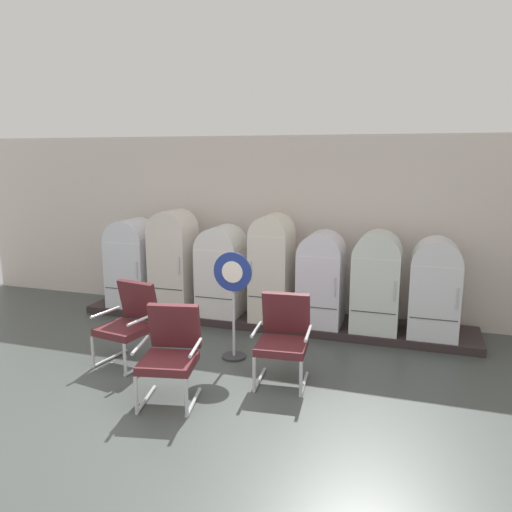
{
  "coord_description": "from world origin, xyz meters",
  "views": [
    {
      "loc": [
        2.14,
        -4.3,
        2.63
      ],
      "look_at": [
        -0.15,
        2.75,
        1.13
      ],
      "focal_mm": 35.32,
      "sensor_mm": 36.0,
      "label": 1
    }
  ],
  "objects_px": {
    "armchair_left": "(129,320)",
    "refrigerator_0": "(132,260)",
    "refrigerator_5": "(377,279)",
    "armchair_right": "(283,335)",
    "refrigerator_1": "(174,257)",
    "refrigerator_4": "(321,276)",
    "sign_stand": "(233,305)",
    "refrigerator_3": "(272,264)",
    "refrigerator_6": "(435,285)",
    "refrigerator_2": "(222,268)",
    "armchair_center": "(171,350)"
  },
  "relations": [
    {
      "from": "armchair_center",
      "to": "refrigerator_6",
      "type": "bearing_deg",
      "value": 43.81
    },
    {
      "from": "armchair_right",
      "to": "armchair_center",
      "type": "relative_size",
      "value": 1.0
    },
    {
      "from": "refrigerator_3",
      "to": "sign_stand",
      "type": "distance_m",
      "value": 1.41
    },
    {
      "from": "refrigerator_1",
      "to": "refrigerator_5",
      "type": "height_order",
      "value": "refrigerator_1"
    },
    {
      "from": "refrigerator_3",
      "to": "refrigerator_4",
      "type": "height_order",
      "value": "refrigerator_3"
    },
    {
      "from": "armchair_left",
      "to": "armchair_center",
      "type": "relative_size",
      "value": 1.0
    },
    {
      "from": "refrigerator_5",
      "to": "sign_stand",
      "type": "height_order",
      "value": "refrigerator_5"
    },
    {
      "from": "refrigerator_5",
      "to": "refrigerator_1",
      "type": "bearing_deg",
      "value": -179.7
    },
    {
      "from": "refrigerator_0",
      "to": "refrigerator_5",
      "type": "distance_m",
      "value": 4.01
    },
    {
      "from": "refrigerator_5",
      "to": "refrigerator_2",
      "type": "bearing_deg",
      "value": 179.86
    },
    {
      "from": "refrigerator_0",
      "to": "sign_stand",
      "type": "distance_m",
      "value": 2.72
    },
    {
      "from": "refrigerator_0",
      "to": "armchair_right",
      "type": "xyz_separation_m",
      "value": [
        3.11,
        -1.81,
        -0.33
      ]
    },
    {
      "from": "sign_stand",
      "to": "armchair_left",
      "type": "bearing_deg",
      "value": -158.11
    },
    {
      "from": "armchair_left",
      "to": "refrigerator_0",
      "type": "bearing_deg",
      "value": 120.22
    },
    {
      "from": "sign_stand",
      "to": "refrigerator_6",
      "type": "bearing_deg",
      "value": 29.15
    },
    {
      "from": "refrigerator_1",
      "to": "armchair_center",
      "type": "bearing_deg",
      "value": -63.74
    },
    {
      "from": "refrigerator_4",
      "to": "armchair_center",
      "type": "relative_size",
      "value": 1.36
    },
    {
      "from": "refrigerator_2",
      "to": "refrigerator_3",
      "type": "bearing_deg",
      "value": -1.11
    },
    {
      "from": "refrigerator_1",
      "to": "refrigerator_4",
      "type": "xyz_separation_m",
      "value": [
        2.43,
        -0.01,
        -0.13
      ]
    },
    {
      "from": "armchair_center",
      "to": "armchair_left",
      "type": "bearing_deg",
      "value": 142.59
    },
    {
      "from": "refrigerator_5",
      "to": "armchair_right",
      "type": "height_order",
      "value": "refrigerator_5"
    },
    {
      "from": "refrigerator_0",
      "to": "refrigerator_1",
      "type": "xyz_separation_m",
      "value": [
        0.78,
        -0.01,
        0.1
      ]
    },
    {
      "from": "refrigerator_6",
      "to": "sign_stand",
      "type": "distance_m",
      "value": 2.84
    },
    {
      "from": "refrigerator_6",
      "to": "refrigerator_0",
      "type": "bearing_deg",
      "value": 179.95
    },
    {
      "from": "armchair_right",
      "to": "armchair_center",
      "type": "distance_m",
      "value": 1.33
    },
    {
      "from": "armchair_left",
      "to": "armchair_right",
      "type": "xyz_separation_m",
      "value": [
        2.02,
        0.07,
        0.0
      ]
    },
    {
      "from": "refrigerator_1",
      "to": "refrigerator_0",
      "type": "bearing_deg",
      "value": 178.91
    },
    {
      "from": "refrigerator_2",
      "to": "refrigerator_6",
      "type": "bearing_deg",
      "value": -0.22
    },
    {
      "from": "refrigerator_4",
      "to": "refrigerator_6",
      "type": "distance_m",
      "value": 1.6
    },
    {
      "from": "refrigerator_3",
      "to": "armchair_center",
      "type": "xyz_separation_m",
      "value": [
        -0.37,
        -2.62,
        -0.43
      ]
    },
    {
      "from": "refrigerator_0",
      "to": "refrigerator_4",
      "type": "distance_m",
      "value": 3.21
    },
    {
      "from": "refrigerator_6",
      "to": "armchair_right",
      "type": "xyz_separation_m",
      "value": [
        -1.7,
        -1.81,
        -0.28
      ]
    },
    {
      "from": "refrigerator_1",
      "to": "armchair_right",
      "type": "bearing_deg",
      "value": -37.6
    },
    {
      "from": "armchair_right",
      "to": "sign_stand",
      "type": "height_order",
      "value": "sign_stand"
    },
    {
      "from": "refrigerator_4",
      "to": "armchair_right",
      "type": "distance_m",
      "value": 1.82
    },
    {
      "from": "refrigerator_0",
      "to": "sign_stand",
      "type": "height_order",
      "value": "refrigerator_0"
    },
    {
      "from": "refrigerator_5",
      "to": "armchair_left",
      "type": "height_order",
      "value": "refrigerator_5"
    },
    {
      "from": "refrigerator_3",
      "to": "refrigerator_4",
      "type": "xyz_separation_m",
      "value": [
        0.76,
        -0.01,
        -0.13
      ]
    },
    {
      "from": "refrigerator_5",
      "to": "armchair_right",
      "type": "distance_m",
      "value": 2.05
    },
    {
      "from": "refrigerator_5",
      "to": "sign_stand",
      "type": "xyz_separation_m",
      "value": [
        -1.68,
        -1.39,
        -0.14
      ]
    },
    {
      "from": "refrigerator_4",
      "to": "armchair_center",
      "type": "distance_m",
      "value": 2.86
    },
    {
      "from": "refrigerator_0",
      "to": "refrigerator_1",
      "type": "relative_size",
      "value": 0.89
    },
    {
      "from": "refrigerator_2",
      "to": "armchair_right",
      "type": "relative_size",
      "value": 1.37
    },
    {
      "from": "refrigerator_2",
      "to": "sign_stand",
      "type": "height_order",
      "value": "refrigerator_2"
    },
    {
      "from": "refrigerator_1",
      "to": "refrigerator_3",
      "type": "relative_size",
      "value": 1.01
    },
    {
      "from": "refrigerator_6",
      "to": "armchair_right",
      "type": "height_order",
      "value": "refrigerator_6"
    },
    {
      "from": "refrigerator_6",
      "to": "refrigerator_5",
      "type": "bearing_deg",
      "value": 179.54
    },
    {
      "from": "refrigerator_2",
      "to": "refrigerator_3",
      "type": "xyz_separation_m",
      "value": [
        0.84,
        -0.02,
        0.12
      ]
    },
    {
      "from": "refrigerator_2",
      "to": "armchair_right",
      "type": "bearing_deg",
      "value": -50.42
    },
    {
      "from": "armchair_right",
      "to": "refrigerator_1",
      "type": "bearing_deg",
      "value": 142.4
    }
  ]
}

